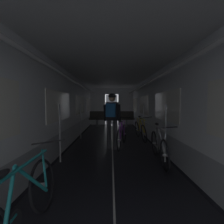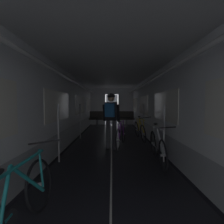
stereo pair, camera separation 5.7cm
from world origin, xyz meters
TOP-DOWN VIEW (x-y plane):
  - train_car_shell at (-0.00, 3.60)m, footprint 3.14×12.34m
  - bench_seat_far_left at (-0.90, 8.07)m, footprint 0.98×0.51m
  - bench_seat_far_right at (0.90, 8.07)m, footprint 0.98×0.51m
  - bicycle_yellow at (1.10, 4.46)m, footprint 0.44×1.69m
  - bicycle_silver at (1.12, 2.10)m, footprint 0.44×1.69m
  - bicycle_teal at (-0.95, -0.13)m, footprint 0.44×1.69m
  - person_cyclist_aisle at (-0.02, 3.19)m, footprint 0.56×0.44m
  - bicycle_purple_in_aisle at (0.31, 3.45)m, footprint 0.56×1.66m

SIDE VIEW (x-z plane):
  - bicycle_teal at x=-0.95m, z-range -0.10..0.86m
  - bicycle_yellow at x=1.10m, z-range -0.10..0.86m
  - bicycle_silver at x=1.12m, z-range -0.09..0.86m
  - bicycle_purple_in_aisle at x=0.31m, z-range -0.08..0.85m
  - bench_seat_far_left at x=-0.90m, z-range 0.09..1.04m
  - bench_seat_far_right at x=0.90m, z-range 0.09..1.04m
  - person_cyclist_aisle at x=-0.02m, z-range 0.21..1.94m
  - train_car_shell at x=0.00m, z-range 0.41..2.98m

